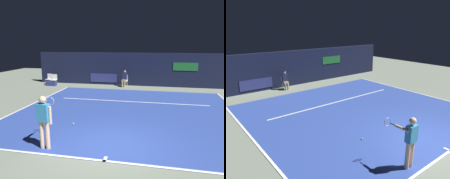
{
  "view_description": "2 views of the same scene",
  "coord_description": "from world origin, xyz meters",
  "views": [
    {
      "loc": [
        1.4,
        -6.53,
        3.3
      ],
      "look_at": [
        -0.91,
        4.45,
        0.96
      ],
      "focal_mm": 35.4,
      "sensor_mm": 36.0,
      "label": 1
    },
    {
      "loc": [
        -7.57,
        -3.93,
        4.38
      ],
      "look_at": [
        -0.41,
        5.11,
        1.01
      ],
      "focal_mm": 35.28,
      "sensor_mm": 36.0,
      "label": 2
    }
  ],
  "objects": [
    {
      "name": "back_wall",
      "position": [
        -0.0,
        10.97,
        1.3
      ],
      "size": [
        16.97,
        0.33,
        2.6
      ],
      "color": "#141933",
      "rests_on": "ground"
    },
    {
      "name": "line_sideline_left",
      "position": [
        5.37,
        4.01,
        0.01
      ],
      "size": [
        0.1,
        10.03,
        0.01
      ],
      "primitive_type": "cube",
      "color": "white",
      "rests_on": "court_surface"
    },
    {
      "name": "ground_plane",
      "position": [
        0.0,
        4.01,
        0.0
      ],
      "size": [
        33.38,
        33.38,
        0.0
      ],
      "primitive_type": "plane",
      "color": "gray"
    },
    {
      "name": "line_service",
      "position": [
        0.0,
        5.77,
        0.01
      ],
      "size": [
        8.45,
        0.1,
        0.01
      ],
      "primitive_type": "cube",
      "color": "white",
      "rests_on": "court_surface"
    },
    {
      "name": "court_surface",
      "position": [
        0.0,
        4.01,
        0.01
      ],
      "size": [
        10.84,
        10.03,
        0.01
      ],
      "primitive_type": "cube",
      "color": "#2D479E",
      "rests_on": "ground"
    },
    {
      "name": "line_baseline",
      "position": [
        0.0,
        -0.95,
        0.01
      ],
      "size": [
        10.84,
        0.1,
        0.01
      ],
      "primitive_type": "cube",
      "color": "white",
      "rests_on": "court_surface"
    },
    {
      "name": "tennis_ball",
      "position": [
        -1.96,
        1.62,
        0.05
      ],
      "size": [
        0.07,
        0.07,
        0.07
      ],
      "primitive_type": "sphere",
      "color": "#CCE033",
      "rests_on": "court_surface"
    },
    {
      "name": "line_sideline_right",
      "position": [
        -5.37,
        4.01,
        0.01
      ],
      "size": [
        0.1,
        10.03,
        0.01
      ],
      "primitive_type": "cube",
      "color": "white",
      "rests_on": "court_surface"
    },
    {
      "name": "tennis_player",
      "position": [
        -2.04,
        -0.54,
        0.99
      ],
      "size": [
        0.59,
        0.94,
        1.73
      ],
      "color": "beige",
      "rests_on": "ground"
    },
    {
      "name": "line_centre_mark",
      "position": [
        0.0,
        -0.85,
        0.01
      ],
      "size": [
        0.1,
        0.3,
        0.01
      ],
      "primitive_type": "cube",
      "color": "white",
      "rests_on": "court_surface"
    },
    {
      "name": "line_judge_on_chair",
      "position": [
        -1.14,
        10.22,
        0.69
      ],
      "size": [
        0.49,
        0.56,
        1.32
      ],
      "color": "white",
      "rests_on": "ground"
    }
  ]
}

